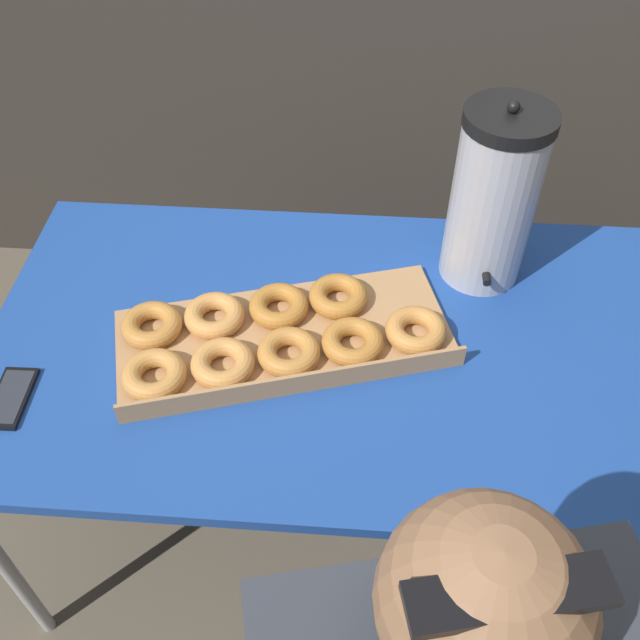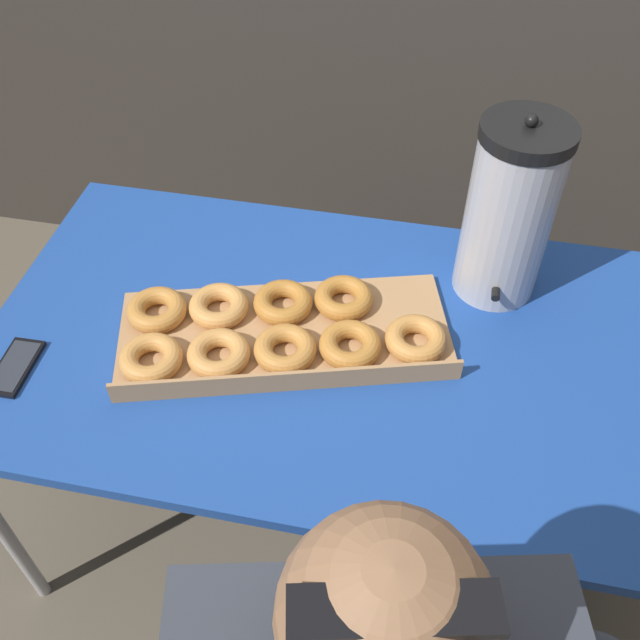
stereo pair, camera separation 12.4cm
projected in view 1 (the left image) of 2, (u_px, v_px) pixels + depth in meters
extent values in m
plane|color=brown|center=(331.00, 508.00, 2.00)|extent=(12.00, 12.00, 0.00)
cube|color=#1E479E|center=(335.00, 345.00, 1.49)|extent=(1.46, 0.84, 0.03)
cylinder|color=#ADADB2|center=(5.00, 567.00, 1.53)|extent=(0.03, 0.03, 0.68)
cylinder|color=#ADADB2|center=(103.00, 316.00, 2.04)|extent=(0.03, 0.03, 0.68)
cylinder|color=#ADADB2|center=(587.00, 342.00, 1.97)|extent=(0.03, 0.03, 0.68)
cube|color=tan|center=(284.00, 337.00, 1.48)|extent=(0.74, 0.47, 0.02)
cube|color=tan|center=(297.00, 381.00, 1.36)|extent=(0.66, 0.20, 0.04)
torus|color=#D08E46|center=(154.00, 375.00, 1.37)|extent=(0.17, 0.17, 0.04)
torus|color=#D4924A|center=(223.00, 363.00, 1.39)|extent=(0.17, 0.17, 0.04)
torus|color=#C5833C|center=(289.00, 352.00, 1.41)|extent=(0.18, 0.18, 0.04)
torus|color=#BD7B34|center=(352.00, 342.00, 1.43)|extent=(0.13, 0.13, 0.04)
torus|color=#CD8A43|center=(416.00, 330.00, 1.45)|extent=(0.14, 0.14, 0.04)
torus|color=#C3813A|center=(152.00, 325.00, 1.46)|extent=(0.17, 0.17, 0.04)
torus|color=#D6934C|center=(214.00, 316.00, 1.48)|extent=(0.13, 0.13, 0.04)
torus|color=#BA7830|center=(279.00, 306.00, 1.50)|extent=(0.17, 0.17, 0.04)
torus|color=#BB7931|center=(337.00, 296.00, 1.52)|extent=(0.15, 0.15, 0.04)
cylinder|color=#B7B7BC|center=(492.00, 204.00, 1.49)|extent=(0.18, 0.18, 0.37)
cylinder|color=black|center=(511.00, 119.00, 1.35)|extent=(0.18, 0.18, 0.03)
sphere|color=black|center=(514.00, 107.00, 1.33)|extent=(0.02, 0.02, 0.02)
cylinder|color=black|center=(486.00, 276.00, 1.52)|extent=(0.02, 0.04, 0.02)
cube|color=black|center=(11.00, 398.00, 1.37)|extent=(0.07, 0.15, 0.01)
cube|color=#2D333D|center=(10.00, 396.00, 1.37)|extent=(0.06, 0.13, 0.00)
sphere|color=#8E6647|center=(484.00, 602.00, 0.66)|extent=(0.21, 0.21, 0.21)
cube|color=black|center=(510.00, 594.00, 0.59)|extent=(0.18, 0.08, 0.01)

